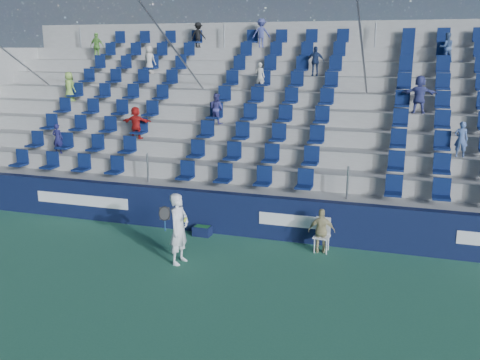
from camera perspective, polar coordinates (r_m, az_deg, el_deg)
name	(u,v)px	position (r m, az deg, el deg)	size (l,w,h in m)	color
ground	(195,278)	(12.63, -4.83, -10.38)	(70.00, 70.00, 0.00)	#307254
sponsor_wall	(237,214)	(15.18, -0.31, -3.68)	(24.00, 0.32, 1.20)	#10183B
grandstand	(280,134)	(19.62, 4.31, 4.91)	(24.00, 8.17, 6.63)	#A5A5A0
tennis_player	(179,229)	(13.20, -6.54, -5.18)	(0.69, 0.70, 1.78)	silver
line_judge_chair	(322,232)	(14.19, 8.78, -5.51)	(0.43, 0.44, 0.89)	white
line_judge	(322,231)	(14.03, 8.70, -5.39)	(0.69, 0.29, 1.18)	tan
ball_bin	(202,230)	(15.26, -4.05, -5.38)	(0.51, 0.34, 0.28)	#0F1738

